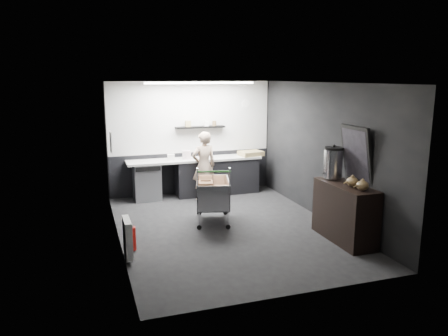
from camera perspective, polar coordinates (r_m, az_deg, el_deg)
name	(u,v)px	position (r m, az deg, el deg)	size (l,w,h in m)	color
floor	(227,227)	(8.36, 0.40, -7.76)	(5.50, 5.50, 0.00)	black
ceiling	(227,83)	(7.88, 0.43, 11.08)	(5.50, 5.50, 0.00)	white
wall_back	(191,138)	(10.62, -4.33, 3.95)	(5.50, 5.50, 0.00)	black
wall_front	(297,196)	(5.54, 9.54, -3.58)	(5.50, 5.50, 0.00)	black
wall_left	(116,164)	(7.62, -13.98, 0.48)	(5.50, 5.50, 0.00)	black
wall_right	(323,152)	(8.84, 12.81, 2.08)	(5.50, 5.50, 0.00)	black
kitchen_wall_panel	(191,117)	(10.54, -4.34, 6.62)	(3.95, 0.02, 1.70)	silver
dado_panel	(192,172)	(10.75, -4.23, -0.56)	(3.95, 0.02, 1.00)	black
floating_shelf	(200,127)	(10.51, -3.11, 5.36)	(1.20, 0.22, 0.04)	black
wall_clock	(246,104)	(10.93, 2.87, 8.41)	(0.20, 0.20, 0.03)	white
poster	(111,142)	(8.87, -14.57, 3.33)	(0.02, 0.30, 0.40)	white
poster_red_band	(111,138)	(8.86, -14.57, 3.78)	(0.01, 0.22, 0.10)	red
radiator	(127,238)	(7.03, -12.50, -8.89)	(0.10, 0.50, 0.60)	white
ceiling_strip	(200,83)	(9.65, -3.14, 11.03)	(2.40, 0.20, 0.04)	white
prep_counter	(200,176)	(10.50, -3.10, -1.08)	(3.20, 0.61, 0.90)	black
person	(204,166)	(9.99, -2.65, 0.25)	(0.58, 0.38, 1.59)	beige
shopping_cart	(213,195)	(8.51, -1.50, -3.54)	(0.87, 1.19, 1.15)	silver
sideboard	(345,205)	(7.87, 15.47, -4.65)	(0.57, 1.33, 2.00)	black
fire_extinguisher	(131,238)	(7.35, -11.99, -8.90)	(0.15, 0.15, 0.48)	#B5110C
cardboard_box	(251,153)	(10.75, 3.52, 1.92)	(0.55, 0.42, 0.11)	#9D8754
pink_tub	(187,155)	(10.31, -4.91, 1.72)	(0.20, 0.20, 0.20)	beige
white_container	(171,157)	(10.19, -6.94, 1.40)	(0.16, 0.13, 0.14)	white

